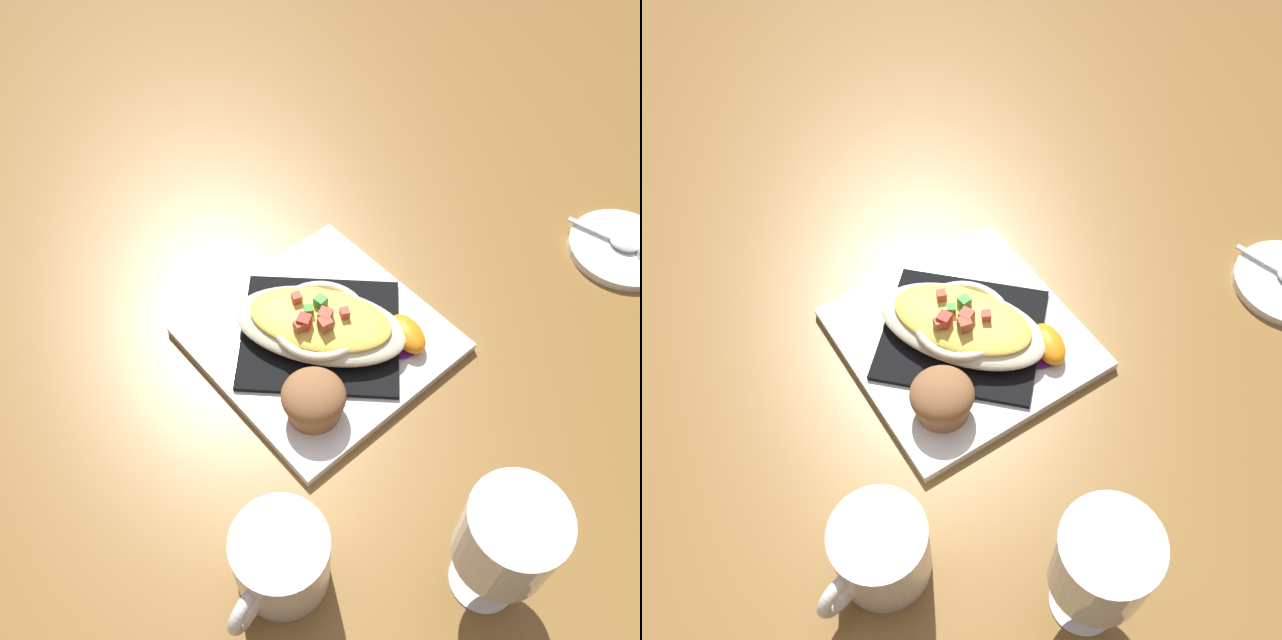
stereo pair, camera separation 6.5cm
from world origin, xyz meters
TOP-DOWN VIEW (x-y plane):
  - ground_plane at (0.00, 0.00)m, footprint 2.60×2.60m
  - square_plate at (0.00, 0.00)m, footprint 0.26×0.26m
  - folded_napkin at (0.00, 0.00)m, footprint 0.24×0.24m
  - gratin_dish at (-0.00, 0.00)m, footprint 0.22×0.20m
  - muffin at (-0.07, 0.07)m, footprint 0.07×0.07m
  - orange_garnish at (-0.07, -0.07)m, footprint 0.06×0.05m
  - coffee_mug at (-0.18, 0.20)m, footprint 0.09×0.12m
  - stemmed_glass at (-0.30, 0.06)m, footprint 0.08×0.08m
  - creamer_saucer at (-0.14, -0.39)m, footprint 0.14×0.14m
  - spoon at (-0.14, -0.39)m, footprint 0.10×0.04m

SIDE VIEW (x-z plane):
  - ground_plane at x=0.00m, z-range 0.00..0.00m
  - creamer_saucer at x=-0.14m, z-range 0.00..0.01m
  - square_plate at x=0.00m, z-range 0.00..0.01m
  - spoon at x=-0.14m, z-range 0.01..0.02m
  - folded_napkin at x=0.00m, z-range 0.01..0.02m
  - orange_garnish at x=-0.07m, z-range 0.01..0.04m
  - gratin_dish at x=0.00m, z-range 0.01..0.06m
  - coffee_mug at x=-0.18m, z-range -0.01..0.08m
  - muffin at x=-0.07m, z-range 0.01..0.06m
  - stemmed_glass at x=-0.30m, z-range 0.03..0.19m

